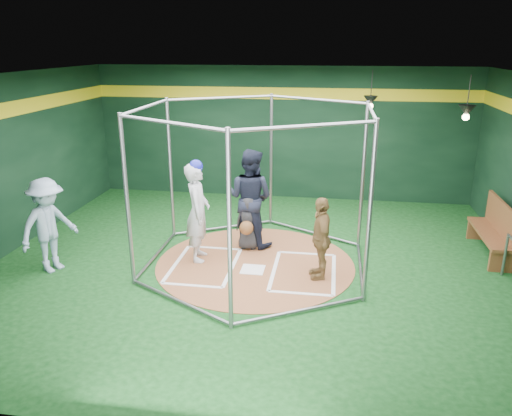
% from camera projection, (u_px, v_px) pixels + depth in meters
% --- Properties ---
extents(room_shell, '(10.10, 9.10, 3.53)m').
position_uv_depth(room_shell, '(255.00, 175.00, 9.07)').
color(room_shell, '#0C3511').
rests_on(room_shell, ground).
extents(clay_disc, '(3.80, 3.80, 0.01)m').
position_uv_depth(clay_disc, '(255.00, 263.00, 9.61)').
color(clay_disc, '#955836').
rests_on(clay_disc, ground).
extents(home_plate, '(0.43, 0.43, 0.01)m').
position_uv_depth(home_plate, '(253.00, 269.00, 9.33)').
color(home_plate, white).
rests_on(home_plate, clay_disc).
extents(batter_box_left, '(1.17, 1.77, 0.01)m').
position_uv_depth(batter_box_left, '(204.00, 265.00, 9.51)').
color(batter_box_left, white).
rests_on(batter_box_left, clay_disc).
extents(batter_box_right, '(1.17, 1.77, 0.01)m').
position_uv_depth(batter_box_right, '(304.00, 272.00, 9.23)').
color(batter_box_right, white).
rests_on(batter_box_right, clay_disc).
extents(batting_cage, '(4.05, 4.67, 3.00)m').
position_uv_depth(batting_cage, '(255.00, 189.00, 9.14)').
color(batting_cage, gray).
rests_on(batting_cage, ground).
extents(pendant_lamp_near, '(0.34, 0.34, 0.90)m').
position_uv_depth(pendant_lamp_near, '(370.00, 101.00, 11.80)').
color(pendant_lamp_near, black).
rests_on(pendant_lamp_near, room_shell).
extents(pendant_lamp_far, '(0.34, 0.34, 0.90)m').
position_uv_depth(pendant_lamp_far, '(467.00, 111.00, 10.04)').
color(pendant_lamp_far, black).
rests_on(pendant_lamp_far, room_shell).
extents(batter_figure, '(0.57, 0.76, 1.99)m').
position_uv_depth(batter_figure, '(198.00, 211.00, 9.52)').
color(batter_figure, '#BABAC1').
rests_on(batter_figure, clay_disc).
extents(visitor_leopard, '(0.53, 0.93, 1.50)m').
position_uv_depth(visitor_leopard, '(321.00, 238.00, 8.83)').
color(visitor_leopard, '#A27D45').
rests_on(visitor_leopard, clay_disc).
extents(catcher_figure, '(0.55, 0.57, 1.11)m').
position_uv_depth(catcher_figure, '(248.00, 223.00, 10.12)').
color(catcher_figure, black).
rests_on(catcher_figure, clay_disc).
extents(umpire, '(1.19, 1.05, 2.03)m').
position_uv_depth(umpire, '(250.00, 198.00, 10.22)').
color(umpire, black).
rests_on(umpire, clay_disc).
extents(bystander_blue, '(1.07, 1.31, 1.77)m').
position_uv_depth(bystander_blue, '(48.00, 225.00, 9.08)').
color(bystander_blue, '#91A7BF').
rests_on(bystander_blue, ground).
extents(dugout_bench, '(0.43, 1.86, 1.09)m').
position_uv_depth(dugout_bench, '(495.00, 228.00, 9.87)').
color(dugout_bench, brown).
rests_on(dugout_bench, ground).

